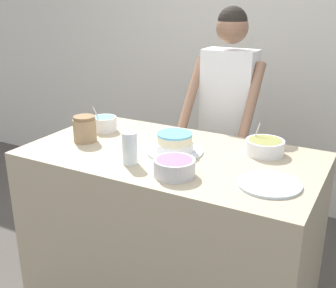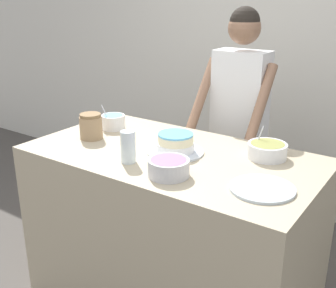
{
  "view_description": "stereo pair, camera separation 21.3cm",
  "coord_description": "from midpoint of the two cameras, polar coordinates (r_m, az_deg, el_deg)",
  "views": [
    {
      "loc": [
        0.96,
        -1.39,
        1.73
      ],
      "look_at": [
        0.01,
        0.37,
        1.01
      ],
      "focal_mm": 45.0,
      "sensor_mm": 36.0,
      "label": 1
    },
    {
      "loc": [
        1.14,
        -1.28,
        1.73
      ],
      "look_at": [
        0.01,
        0.37,
        1.01
      ],
      "focal_mm": 45.0,
      "sensor_mm": 36.0,
      "label": 2
    }
  ],
  "objects": [
    {
      "name": "stoneware_jar",
      "position": [
        2.4,
        -13.73,
        1.95
      ],
      "size": [
        0.13,
        0.13,
        0.15
      ],
      "color": "#9E7F5B",
      "rests_on": "counter"
    },
    {
      "name": "counter",
      "position": [
        2.4,
        -2.23,
        -11.84
      ],
      "size": [
        1.53,
        0.83,
        0.94
      ],
      "color": "tan",
      "rests_on": "ground_plane"
    },
    {
      "name": "ceramic_plate",
      "position": [
        1.85,
        10.37,
        -5.41
      ],
      "size": [
        0.28,
        0.28,
        0.01
      ],
      "color": "silver",
      "rests_on": "counter"
    },
    {
      "name": "frosting_bowl_olive",
      "position": [
        2.19,
        10.31,
        -0.35
      ],
      "size": [
        0.2,
        0.2,
        0.15
      ],
      "color": "white",
      "rests_on": "counter"
    },
    {
      "name": "wall_back",
      "position": [
        3.45,
        10.82,
        12.39
      ],
      "size": [
        10.0,
        0.05,
        2.6
      ],
      "color": "silver",
      "rests_on": "ground_plane"
    },
    {
      "name": "frosting_bowl_blue",
      "position": [
        2.57,
        -10.94,
        2.76
      ],
      "size": [
        0.14,
        0.14,
        0.15
      ],
      "color": "white",
      "rests_on": "counter"
    },
    {
      "name": "drinking_glass",
      "position": [
        2.04,
        -8.17,
        -0.63
      ],
      "size": [
        0.07,
        0.07,
        0.16
      ],
      "color": "silver",
      "rests_on": "counter"
    },
    {
      "name": "frosting_bowl_purple",
      "position": [
        1.9,
        -2.32,
        -3.16
      ],
      "size": [
        0.19,
        0.19,
        0.08
      ],
      "color": "silver",
      "rests_on": "counter"
    },
    {
      "name": "person_baker",
      "position": [
        2.75,
        5.91,
        4.94
      ],
      "size": [
        0.46,
        0.45,
        1.65
      ],
      "color": "#2D2D38",
      "rests_on": "ground_plane"
    },
    {
      "name": "cake",
      "position": [
        2.18,
        -1.88,
        -0.07
      ],
      "size": [
        0.3,
        0.3,
        0.11
      ],
      "color": "silver",
      "rests_on": "counter"
    }
  ]
}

